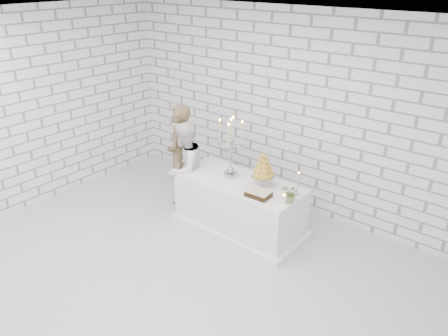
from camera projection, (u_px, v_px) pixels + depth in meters
ground at (170, 276)px, 5.34m from camera, size 6.00×5.00×0.01m
ceiling at (153, 21)px, 4.08m from camera, size 6.00×5.00×0.01m
wall_back at (285, 111)px, 6.47m from camera, size 6.00×0.01×3.00m
wall_left at (23, 112)px, 6.43m from camera, size 0.01×5.00×3.00m
cake_table at (239, 205)px, 6.19m from camera, size 1.80×0.80×0.75m
groom at (180, 155)px, 6.75m from camera, size 0.62×0.70×1.60m
bride at (185, 168)px, 6.49m from camera, size 0.66×0.78×1.44m
candelabra at (231, 148)px, 6.00m from camera, size 0.44×0.44×0.87m
croquembouche at (263, 169)px, 5.80m from camera, size 0.40×0.40×0.50m
chocolate_cake at (258, 194)px, 5.62m from camera, size 0.32×0.23×0.08m
pillar_candle at (284, 199)px, 5.44m from camera, size 0.10×0.10×0.12m
extra_taper at (298, 185)px, 5.59m from camera, size 0.07×0.07×0.32m
flowers at (290, 193)px, 5.45m from camera, size 0.26×0.24×0.25m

